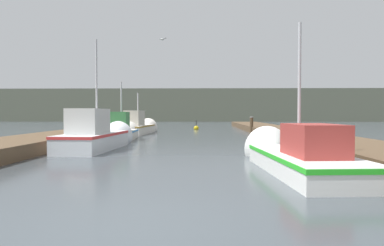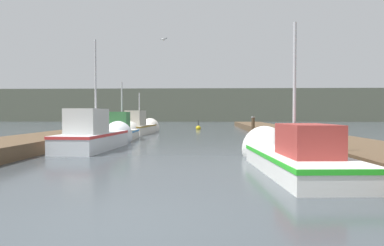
{
  "view_description": "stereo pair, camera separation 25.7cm",
  "coord_description": "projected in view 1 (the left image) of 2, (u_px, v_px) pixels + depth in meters",
  "views": [
    {
      "loc": [
        0.85,
        -4.2,
        1.45
      ],
      "look_at": [
        0.45,
        13.55,
        0.95
      ],
      "focal_mm": 32.0,
      "sensor_mm": 36.0,
      "label": 1
    },
    {
      "loc": [
        1.11,
        -4.19,
        1.45
      ],
      "look_at": [
        0.45,
        13.55,
        0.95
      ],
      "focal_mm": 32.0,
      "sensor_mm": 36.0,
      "label": 2
    }
  ],
  "objects": [
    {
      "name": "dock_left",
      "position": [
        85.0,
        134.0,
        20.38
      ],
      "size": [
        2.85,
        40.0,
        0.48
      ],
      "color": "brown",
      "rests_on": "ground_plane"
    },
    {
      "name": "fishing_boat_0",
      "position": [
        293.0,
        155.0,
        9.04
      ],
      "size": [
        1.98,
        5.83,
        4.24
      ],
      "rotation": [
        0.0,
        0.0,
        0.06
      ],
      "color": "silver",
      "rests_on": "ground_plane"
    },
    {
      "name": "fishing_boat_3",
      "position": [
        139.0,
        127.0,
        24.75
      ],
      "size": [
        1.98,
        6.31,
        3.35
      ],
      "rotation": [
        0.0,
        0.0,
        -0.07
      ],
      "color": "silver",
      "rests_on": "ground_plane"
    },
    {
      "name": "mooring_piling_1",
      "position": [
        131.0,
        125.0,
        27.91
      ],
      "size": [
        0.31,
        0.31,
        0.97
      ],
      "color": "#473523",
      "rests_on": "ground_plane"
    },
    {
      "name": "mooring_piling_0",
      "position": [
        252.0,
        125.0,
        24.41
      ],
      "size": [
        0.27,
        0.27,
        1.21
      ],
      "color": "#473523",
      "rests_on": "ground_plane"
    },
    {
      "name": "ground_plane",
      "position": [
        131.0,
        230.0,
        4.26
      ],
      "size": [
        200.0,
        200.0,
        0.0
      ],
      "color": "#3D4449"
    },
    {
      "name": "distant_shore_ridge",
      "position": [
        196.0,
        106.0,
        67.22
      ],
      "size": [
        120.0,
        16.0,
        5.8
      ],
      "color": "#565B4C",
      "rests_on": "ground_plane"
    },
    {
      "name": "fishing_boat_2",
      "position": [
        122.0,
        131.0,
        19.41
      ],
      "size": [
        1.76,
        4.83,
        3.67
      ],
      "rotation": [
        0.0,
        0.0,
        0.06
      ],
      "color": "silver",
      "rests_on": "ground_plane"
    },
    {
      "name": "mooring_piling_2",
      "position": [
        135.0,
        123.0,
        29.49
      ],
      "size": [
        0.31,
        0.31,
        1.23
      ],
      "color": "#473523",
      "rests_on": "ground_plane"
    },
    {
      "name": "dock_right",
      "position": [
        287.0,
        134.0,
        20.1
      ],
      "size": [
        2.85,
        40.0,
        0.48
      ],
      "color": "brown",
      "rests_on": "ground_plane"
    },
    {
      "name": "fishing_boat_1",
      "position": [
        99.0,
        136.0,
        14.12
      ],
      "size": [
        1.83,
        5.62,
        4.84
      ],
      "rotation": [
        0.0,
        0.0,
        -0.06
      ],
      "color": "silver",
      "rests_on": "ground_plane"
    },
    {
      "name": "seagull_lead",
      "position": [
        162.0,
        39.0,
        20.65
      ],
      "size": [
        0.52,
        0.4,
        0.12
      ],
      "rotation": [
        0.0,
        0.0,
        2.56
      ],
      "color": "white"
    },
    {
      "name": "channel_buoy",
      "position": [
        196.0,
        128.0,
        30.52
      ],
      "size": [
        0.45,
        0.45,
        0.95
      ],
      "color": "gold",
      "rests_on": "ground_plane"
    }
  ]
}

